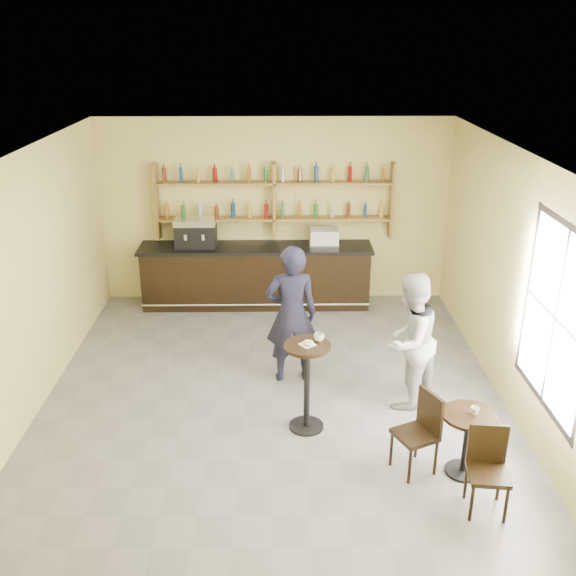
{
  "coord_description": "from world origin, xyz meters",
  "views": [
    {
      "loc": [
        0.1,
        -7.3,
        4.52
      ],
      "look_at": [
        0.2,
        0.8,
        1.25
      ],
      "focal_mm": 40.0,
      "sensor_mm": 36.0,
      "label": 1
    }
  ],
  "objects_px": {
    "pastry_case": "(324,237)",
    "man_main": "(291,314)",
    "bar_counter": "(256,275)",
    "pedestal_table": "(307,387)",
    "patron_second": "(409,341)",
    "chair_south": "(488,473)",
    "chair_west": "(415,434)",
    "espresso_machine": "(196,233)",
    "cafe_table": "(466,443)"
  },
  "relations": [
    {
      "from": "pedestal_table",
      "to": "man_main",
      "type": "bearing_deg",
      "value": 97.83
    },
    {
      "from": "chair_west",
      "to": "man_main",
      "type": "bearing_deg",
      "value": -172.54
    },
    {
      "from": "bar_counter",
      "to": "patron_second",
      "type": "relative_size",
      "value": 2.23
    },
    {
      "from": "chair_south",
      "to": "patron_second",
      "type": "height_order",
      "value": "patron_second"
    },
    {
      "from": "man_main",
      "to": "chair_west",
      "type": "xyz_separation_m",
      "value": [
        1.3,
        -2.03,
        -0.51
      ]
    },
    {
      "from": "bar_counter",
      "to": "patron_second",
      "type": "height_order",
      "value": "patron_second"
    },
    {
      "from": "espresso_machine",
      "to": "patron_second",
      "type": "bearing_deg",
      "value": -47.08
    },
    {
      "from": "chair_west",
      "to": "bar_counter",
      "type": "bearing_deg",
      "value": 176.72
    },
    {
      "from": "espresso_machine",
      "to": "chair_west",
      "type": "xyz_separation_m",
      "value": [
        2.88,
        -4.64,
        -0.86
      ]
    },
    {
      "from": "espresso_machine",
      "to": "man_main",
      "type": "xyz_separation_m",
      "value": [
        1.58,
        -2.61,
        -0.35
      ]
    },
    {
      "from": "bar_counter",
      "to": "man_main",
      "type": "bearing_deg",
      "value": -77.75
    },
    {
      "from": "pedestal_table",
      "to": "chair_south",
      "type": "bearing_deg",
      "value": -40.44
    },
    {
      "from": "pedestal_table",
      "to": "chair_south",
      "type": "xyz_separation_m",
      "value": [
        1.74,
        -1.48,
        -0.11
      ]
    },
    {
      "from": "cafe_table",
      "to": "chair_west",
      "type": "bearing_deg",
      "value": 174.81
    },
    {
      "from": "cafe_table",
      "to": "patron_second",
      "type": "xyz_separation_m",
      "value": [
        -0.39,
        1.43,
        0.52
      ]
    },
    {
      "from": "pastry_case",
      "to": "cafe_table",
      "type": "bearing_deg",
      "value": -71.01
    },
    {
      "from": "pastry_case",
      "to": "chair_south",
      "type": "bearing_deg",
      "value": -72.12
    },
    {
      "from": "chair_west",
      "to": "chair_south",
      "type": "height_order",
      "value": "chair_west"
    },
    {
      "from": "bar_counter",
      "to": "man_main",
      "type": "relative_size",
      "value": 2.05
    },
    {
      "from": "pastry_case",
      "to": "man_main",
      "type": "bearing_deg",
      "value": -98.93
    },
    {
      "from": "bar_counter",
      "to": "espresso_machine",
      "type": "height_order",
      "value": "espresso_machine"
    },
    {
      "from": "pedestal_table",
      "to": "chair_west",
      "type": "bearing_deg",
      "value": -36.14
    },
    {
      "from": "man_main",
      "to": "chair_west",
      "type": "distance_m",
      "value": 2.46
    },
    {
      "from": "man_main",
      "to": "chair_south",
      "type": "relative_size",
      "value": 2.16
    },
    {
      "from": "pedestal_table",
      "to": "patron_second",
      "type": "bearing_deg",
      "value": 22.82
    },
    {
      "from": "bar_counter",
      "to": "patron_second",
      "type": "bearing_deg",
      "value": -58.06
    },
    {
      "from": "man_main",
      "to": "bar_counter",
      "type": "bearing_deg",
      "value": -82.65
    },
    {
      "from": "man_main",
      "to": "patron_second",
      "type": "xyz_separation_m",
      "value": [
        1.47,
        -0.65,
        -0.08
      ]
    },
    {
      "from": "espresso_machine",
      "to": "pedestal_table",
      "type": "xyz_separation_m",
      "value": [
        1.74,
        -3.81,
        -0.76
      ]
    },
    {
      "from": "man_main",
      "to": "patron_second",
      "type": "relative_size",
      "value": 1.08
    },
    {
      "from": "chair_south",
      "to": "patron_second",
      "type": "relative_size",
      "value": 0.5
    },
    {
      "from": "bar_counter",
      "to": "chair_south",
      "type": "bearing_deg",
      "value": -64.98
    },
    {
      "from": "chair_west",
      "to": "patron_second",
      "type": "relative_size",
      "value": 0.52
    },
    {
      "from": "man_main",
      "to": "chair_west",
      "type": "bearing_deg",
      "value": 117.78
    },
    {
      "from": "pastry_case",
      "to": "man_main",
      "type": "height_order",
      "value": "man_main"
    },
    {
      "from": "espresso_machine",
      "to": "pedestal_table",
      "type": "bearing_deg",
      "value": -65.53
    },
    {
      "from": "chair_south",
      "to": "patron_second",
      "type": "xyz_separation_m",
      "value": [
        -0.44,
        2.03,
        0.45
      ]
    },
    {
      "from": "bar_counter",
      "to": "pedestal_table",
      "type": "bearing_deg",
      "value": -79.13
    },
    {
      "from": "chair_south",
      "to": "patron_second",
      "type": "bearing_deg",
      "value": 107.99
    },
    {
      "from": "espresso_machine",
      "to": "pastry_case",
      "type": "xyz_separation_m",
      "value": [
        2.18,
        0.0,
        -0.1
      ]
    },
    {
      "from": "man_main",
      "to": "chair_west",
      "type": "height_order",
      "value": "man_main"
    },
    {
      "from": "chair_south",
      "to": "espresso_machine",
      "type": "bearing_deg",
      "value": 129.21
    },
    {
      "from": "bar_counter",
      "to": "pastry_case",
      "type": "relative_size",
      "value": 8.01
    },
    {
      "from": "bar_counter",
      "to": "man_main",
      "type": "height_order",
      "value": "man_main"
    },
    {
      "from": "bar_counter",
      "to": "cafe_table",
      "type": "distance_m",
      "value": 5.28
    },
    {
      "from": "bar_counter",
      "to": "pedestal_table",
      "type": "relative_size",
      "value": 3.53
    },
    {
      "from": "bar_counter",
      "to": "man_main",
      "type": "xyz_separation_m",
      "value": [
        0.57,
        -2.61,
        0.43
      ]
    },
    {
      "from": "espresso_machine",
      "to": "chair_south",
      "type": "distance_m",
      "value": 6.39
    },
    {
      "from": "pedestal_table",
      "to": "patron_second",
      "type": "xyz_separation_m",
      "value": [
        1.3,
        0.55,
        0.33
      ]
    },
    {
      "from": "chair_south",
      "to": "bar_counter",
      "type": "bearing_deg",
      "value": 120.89
    }
  ]
}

